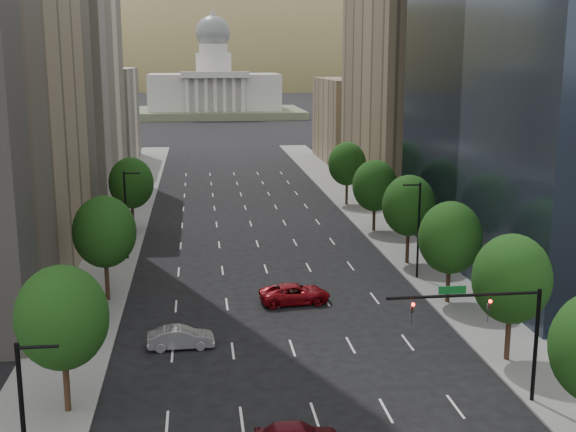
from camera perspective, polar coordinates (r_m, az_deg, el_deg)
name	(u,v)px	position (r m, az deg, el deg)	size (l,w,h in m)	color
sidewalk_left	(102,274)	(71.80, -14.17, -4.34)	(6.00, 200.00, 0.15)	slate
sidewalk_right	(422,263)	(74.45, 10.26, -3.57)	(6.00, 200.00, 0.15)	slate
midrise_cream_left	(64,75)	(112.96, -16.85, 10.37)	(14.00, 30.00, 35.00)	beige
filler_left	(97,116)	(145.99, -14.50, 7.44)	(14.00, 26.00, 18.00)	beige
parking_tan_right	(407,92)	(112.89, 9.18, 9.45)	(14.00, 30.00, 30.00)	#8C7759
filler_right	(359,120)	(145.27, 5.47, 7.35)	(14.00, 26.00, 16.00)	#8C7759
tree_right_1	(512,279)	(50.80, 16.86, -4.66)	(5.20, 5.20, 8.75)	#382316
tree_right_2	(450,238)	(61.59, 12.39, -1.65)	(5.20, 5.20, 8.61)	#382316
tree_right_3	(409,206)	(72.68, 9.30, 0.80)	(5.20, 5.20, 8.89)	#382316
tree_right_4	(375,186)	(86.05, 6.70, 2.34)	(5.20, 5.20, 8.46)	#382316
tree_right_5	(347,164)	(101.43, 4.58, 4.03)	(5.20, 5.20, 8.75)	#382316
tree_left_0	(62,318)	(43.49, -17.02, -7.51)	(5.20, 5.20, 8.75)	#382316
tree_left_1	(104,232)	(62.45, -13.96, -1.20)	(5.20, 5.20, 8.97)	#382316
tree_left_2	(131,183)	(87.88, -11.99, 2.50)	(5.20, 5.20, 8.68)	#382316
streetlight_rn	(418,228)	(68.06, 9.99, -0.90)	(1.70, 0.20, 9.00)	black
streetlight_ln	(126,213)	(75.25, -12.35, 0.25)	(1.70, 0.20, 9.00)	black
traffic_signal	(497,321)	(44.41, 15.79, -7.81)	(9.12, 0.40, 7.38)	black
capitol	(214,91)	(258.40, -5.71, 9.54)	(60.00, 40.00, 35.20)	#596647
foothills	(247,129)	(611.87, -3.18, 6.69)	(720.00, 413.00, 263.00)	brown
car_silver	(181,338)	(52.96, -8.27, -9.26)	(1.63, 4.67, 1.54)	gray
car_red_far	(295,294)	(61.56, 0.53, -6.00)	(2.70, 5.86, 1.63)	maroon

